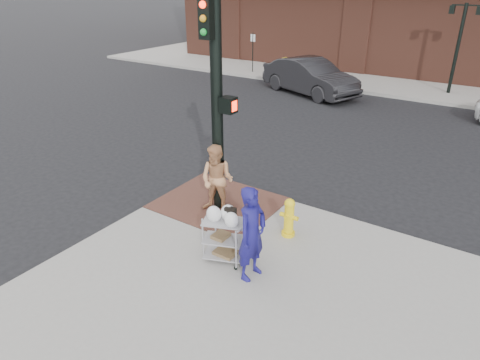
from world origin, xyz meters
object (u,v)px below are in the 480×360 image
Objects in this scene: lamp_post at (459,39)px; traffic_signal_pole at (217,97)px; sedan_dark at (310,77)px; fire_hydrant at (289,217)px; woman_blue at (252,234)px; utility_cart at (225,236)px; pedestrian_tan at (217,180)px.

lamp_post is 15.43m from traffic_signal_pole.
fire_hydrant is at bearing -135.55° from sedan_dark.
woman_blue is 2.07× the size of fire_hydrant.
lamp_post is 15.57m from fire_hydrant.
lamp_post is 0.80× the size of traffic_signal_pole.
lamp_post is 17.10m from woman_blue.
traffic_signal_pole is 3.04m from utility_cart.
pedestrian_tan reaches higher than sedan_dark.
utility_cart is at bearing -59.61° from pedestrian_tan.
fire_hydrant is at bearing -91.83° from lamp_post.
lamp_post is 4.58× the size of fire_hydrant.
pedestrian_tan is 1.90× the size of fire_hydrant.
traffic_signal_pole reaches higher than pedestrian_tan.
traffic_signal_pole reaches higher than sedan_dark.
pedestrian_tan is 12.46m from sedan_dark.
lamp_post is 17.02m from utility_cart.
sedan_dark is (-3.35, 12.00, -0.13)m from pedestrian_tan.
traffic_signal_pole reaches higher than utility_cart.
sedan_dark is (-5.71, -3.44, -1.77)m from lamp_post.
fire_hydrant is at bearing -10.40° from pedestrian_tan.
traffic_signal_pole reaches higher than woman_blue.
sedan_dark is at bearing 94.92° from pedestrian_tan.
lamp_post is at bearing 80.76° from traffic_signal_pole.
woman_blue is at bearing -12.24° from utility_cart.
pedestrian_tan reaches higher than fire_hydrant.
utility_cart is (-1.11, -16.88, -1.94)m from lamp_post.
lamp_post reaches higher than woman_blue.
utility_cart is at bearing -113.27° from fire_hydrant.
sedan_dark reaches higher than utility_cart.
lamp_post reaches higher than utility_cart.
sedan_dark reaches higher than fire_hydrant.
traffic_signal_pole is 12.38m from sedan_dark.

